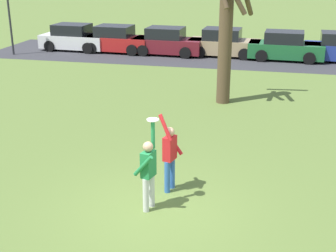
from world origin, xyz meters
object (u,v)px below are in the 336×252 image
(person_defender, at_px, (170,153))
(parked_car_green, at_px, (286,47))
(parked_car_maroon, at_px, (167,42))
(parked_car_tan, at_px, (224,43))
(parked_car_white, at_px, (74,38))
(lamppost_by_lot, at_px, (9,10))
(person_catcher, at_px, (148,170))
(bare_tree_tall, at_px, (226,27))
(frisbee_disc, at_px, (153,120))
(parked_car_red, at_px, (116,40))

(person_defender, height_order, parked_car_green, person_defender)
(parked_car_maroon, relative_size, parked_car_tan, 1.00)
(parked_car_white, height_order, lamppost_by_lot, lamppost_by_lot)
(person_defender, bearing_deg, parked_car_maroon, -152.09)
(person_catcher, bearing_deg, bare_tree_tall, 10.10)
(parked_car_white, bearing_deg, bare_tree_tall, -39.15)
(frisbee_disc, distance_m, parked_car_white, 20.16)
(person_catcher, distance_m, parked_car_maroon, 18.13)
(person_catcher, xyz_separation_m, person_defender, (0.27, 1.00, -0.00))
(parked_car_red, bearing_deg, parked_car_white, -178.31)
(lamppost_by_lot, bearing_deg, person_defender, -49.15)
(parked_car_maroon, relative_size, parked_car_green, 1.00)
(lamppost_by_lot, bearing_deg, frisbee_disc, -51.07)
(parked_car_white, bearing_deg, person_defender, -57.25)
(person_defender, relative_size, parked_car_red, 0.49)
(person_catcher, distance_m, bare_tree_tall, 8.97)
(lamppost_by_lot, bearing_deg, parked_car_green, 7.13)
(parked_car_green, height_order, bare_tree_tall, bare_tree_tall)
(person_catcher, height_order, frisbee_disc, frisbee_disc)
(parked_car_white, bearing_deg, lamppost_by_lot, -141.10)
(person_defender, height_order, parked_car_tan, person_defender)
(bare_tree_tall, bearing_deg, parked_car_white, 138.16)
(parked_car_white, xyz_separation_m, lamppost_by_lot, (-2.96, -2.17, 1.86))
(person_defender, bearing_deg, parked_car_green, -175.02)
(person_catcher, distance_m, parked_car_green, 18.00)
(parked_car_maroon, xyz_separation_m, parked_car_green, (6.80, -0.07, 0.00))
(person_catcher, relative_size, bare_tree_tall, 0.35)
(person_catcher, bearing_deg, parked_car_red, 35.74)
(parked_car_white, distance_m, parked_car_maroon, 5.95)
(parked_car_red, distance_m, parked_car_green, 9.98)
(parked_car_white, height_order, parked_car_red, same)
(parked_car_maroon, bearing_deg, parked_car_white, -178.60)
(parked_car_white, bearing_deg, parked_car_red, 1.69)
(person_defender, distance_m, frisbee_disc, 1.37)
(lamppost_by_lot, bearing_deg, parked_car_tan, 10.78)
(parked_car_red, distance_m, bare_tree_tall, 12.04)
(parked_car_maroon, bearing_deg, parked_car_tan, 7.74)
(parked_car_maroon, height_order, parked_car_tan, same)
(person_catcher, xyz_separation_m, parked_car_tan, (-0.27, 18.07, -0.25))
(parked_car_tan, height_order, bare_tree_tall, bare_tree_tall)
(person_catcher, bearing_deg, parked_car_maroon, 26.38)
(parked_car_red, distance_m, parked_car_tan, 6.49)
(parked_car_tan, relative_size, bare_tree_tall, 0.71)
(person_catcher, distance_m, person_defender, 1.03)
(lamppost_by_lot, bearing_deg, bare_tree_tall, -27.97)
(person_catcher, bearing_deg, parked_car_tan, 15.88)
(person_defender, bearing_deg, person_catcher, 0.00)
(person_catcher, height_order, parked_car_tan, person_catcher)
(parked_car_white, xyz_separation_m, parked_car_tan, (9.25, 0.16, 0.00))
(frisbee_disc, distance_m, bare_tree_tall, 8.57)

